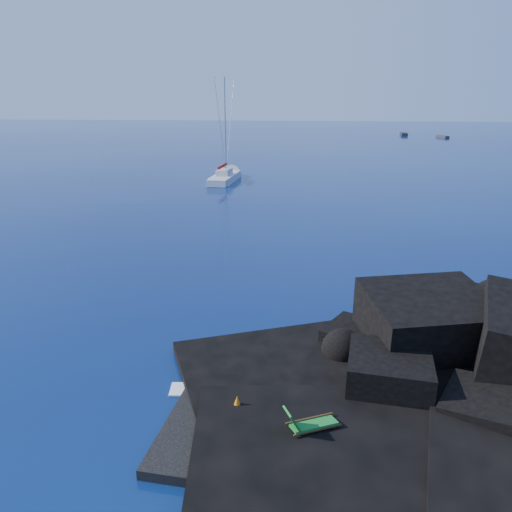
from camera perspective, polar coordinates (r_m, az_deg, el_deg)
The scene contains 10 objects.
ground at distance 18.01m, azimuth -11.21°, elevation -19.50°, with size 400.00×400.00×0.00m, color #040C3B.
beach at distance 17.82m, azimuth 4.19°, elevation -19.62°, with size 8.50×6.00×0.70m, color black.
surf_foam at distance 21.56m, azimuth 5.80°, elevation -12.32°, with size 10.00×8.00×0.06m, color white, non-canonical shape.
sailboat at distance 65.74m, azimuth -3.53°, elevation 8.55°, with size 2.58×12.29×12.89m, color silver, non-canonical shape.
deck_chair at distance 16.96m, azimuth 6.64°, elevation -17.92°, with size 1.74×0.76×1.19m, color #197027, non-canonical shape.
towel at distance 17.51m, azimuth 11.56°, elevation -19.21°, with size 1.95×0.92×0.05m, color silver.
sunbather at distance 17.43m, azimuth 11.59°, elevation -18.85°, with size 1.68×0.41×0.22m, color tan, non-canonical shape.
marker_cone at distance 18.03m, azimuth -2.16°, elevation -16.49°, with size 0.40×0.40×0.61m, color orange.
distant_boat_a at distance 145.04m, azimuth 16.53°, elevation 13.10°, with size 1.61×5.17×0.69m, color black.
distant_boat_b at distance 139.89m, azimuth 20.54°, elevation 12.55°, with size 1.25×4.00×0.53m, color #2A2A2F.
Camera 1 is at (4.54, -13.60, 10.89)m, focal length 35.00 mm.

